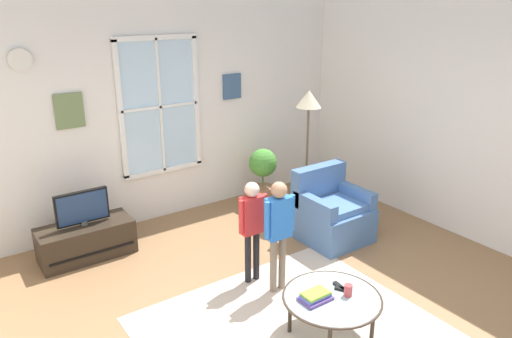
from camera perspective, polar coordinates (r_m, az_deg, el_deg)
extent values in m
cube|color=olive|center=(4.63, 4.53, -17.75)|extent=(6.19, 6.25, 0.02)
cube|color=silver|center=(6.33, -12.00, 6.71)|extent=(5.59, 0.12, 2.88)
cube|color=silver|center=(6.27, -11.31, 7.22)|extent=(1.02, 0.02, 1.69)
cube|color=white|center=(6.14, -11.76, 14.92)|extent=(1.08, 0.04, 0.06)
cube|color=white|center=(6.48, -10.76, -0.12)|extent=(1.08, 0.04, 0.06)
cube|color=white|center=(6.07, -15.66, 6.49)|extent=(0.06, 0.04, 1.69)
cube|color=white|center=(6.47, -7.08, 7.82)|extent=(0.06, 0.04, 1.69)
cube|color=white|center=(6.26, -11.24, 7.20)|extent=(0.03, 0.04, 1.69)
cube|color=white|center=(6.26, -11.24, 7.20)|extent=(1.02, 0.04, 0.03)
cube|color=#667A4C|center=(5.90, -21.12, 6.40)|extent=(0.32, 0.03, 0.40)
cube|color=#38567A|center=(6.73, -2.85, 9.68)|extent=(0.28, 0.03, 0.34)
cylinder|color=silver|center=(5.72, -26.04, 11.47)|extent=(0.24, 0.04, 0.24)
cube|color=silver|center=(6.11, 26.20, 4.68)|extent=(0.12, 5.65, 2.88)
cube|color=#C6B29E|center=(4.56, 3.86, -18.15)|extent=(2.43, 2.03, 0.01)
cube|color=#2D2319|center=(5.86, -19.35, -7.94)|extent=(1.03, 0.46, 0.40)
cube|color=black|center=(5.69, -18.59, -9.42)|extent=(0.93, 0.02, 0.02)
cylinder|color=#4C4C4C|center=(5.77, -19.59, -5.97)|extent=(0.08, 0.08, 0.05)
cube|color=black|center=(5.70, -19.80, -4.23)|extent=(0.58, 0.05, 0.37)
cube|color=navy|center=(5.67, -19.73, -4.33)|extent=(0.54, 0.01, 0.33)
cube|color=#476B9E|center=(5.97, 9.14, -6.38)|extent=(0.76, 0.72, 0.42)
cube|color=#476B9E|center=(6.00, 7.38, -1.64)|extent=(0.76, 0.16, 0.45)
cube|color=#476B9E|center=(5.64, 6.95, -4.39)|extent=(0.12, 0.65, 0.20)
cube|color=#476B9E|center=(6.06, 11.48, -2.94)|extent=(0.12, 0.65, 0.20)
cube|color=#4D73AA|center=(5.84, 9.61, -4.34)|extent=(0.61, 0.50, 0.08)
cylinder|color=#99B2B7|center=(4.29, 8.94, -14.74)|extent=(0.83, 0.83, 0.02)
torus|color=#3F3328|center=(4.29, 8.94, -14.74)|extent=(0.85, 0.85, 0.02)
cylinder|color=#33281E|center=(4.41, 4.01, -16.58)|extent=(0.04, 0.04, 0.39)
cylinder|color=#33281E|center=(4.69, 8.93, -14.37)|extent=(0.04, 0.04, 0.39)
cylinder|color=#33281E|center=(4.42, 13.59, -17.11)|extent=(0.04, 0.04, 0.39)
cube|color=#5F4284|center=(4.22, 7.00, -14.89)|extent=(0.26, 0.18, 0.03)
cube|color=#5561C2|center=(4.21, 7.01, -14.60)|extent=(0.25, 0.14, 0.02)
cube|color=#80B133|center=(4.19, 7.03, -14.33)|extent=(0.23, 0.15, 0.02)
cylinder|color=#BF3F3F|center=(4.29, 10.80, -13.85)|extent=(0.07, 0.07, 0.10)
cube|color=black|center=(4.37, 10.18, -13.77)|extent=(0.10, 0.14, 0.02)
cube|color=black|center=(4.41, 9.78, -13.43)|extent=(0.05, 0.14, 0.02)
cylinder|color=#726656|center=(4.88, 2.05, -11.25)|extent=(0.07, 0.07, 0.59)
cylinder|color=#726656|center=(4.94, 3.09, -10.87)|extent=(0.07, 0.07, 0.59)
cube|color=blue|center=(4.68, 2.67, -5.75)|extent=(0.25, 0.13, 0.42)
sphere|color=#A87A5B|center=(4.56, 2.72, -2.48)|extent=(0.16, 0.16, 0.16)
cylinder|color=blue|center=(4.57, 1.34, -6.06)|extent=(0.05, 0.05, 0.37)
cylinder|color=blue|center=(4.74, 4.25, -5.16)|extent=(0.05, 0.05, 0.37)
cylinder|color=black|center=(5.04, -0.95, -10.44)|extent=(0.07, 0.07, 0.55)
cylinder|color=black|center=(5.09, 0.03, -10.11)|extent=(0.07, 0.07, 0.55)
cube|color=red|center=(4.85, -0.47, -5.41)|extent=(0.24, 0.12, 0.39)
sphere|color=beige|center=(4.74, -0.48, -2.43)|extent=(0.15, 0.15, 0.15)
cylinder|color=red|center=(4.75, -1.73, -5.68)|extent=(0.05, 0.05, 0.35)
cylinder|color=red|center=(4.90, 1.02, -4.89)|extent=(0.05, 0.05, 0.35)
cylinder|color=#9E6B4C|center=(6.98, 0.80, -3.01)|extent=(0.33, 0.33, 0.25)
cylinder|color=#4C7238|center=(6.91, 0.81, -1.45)|extent=(0.02, 0.02, 0.16)
sphere|color=#489136|center=(6.81, 0.82, 0.74)|extent=(0.40, 0.40, 0.40)
cylinder|color=black|center=(6.70, 5.76, -5.13)|extent=(0.26, 0.26, 0.03)
cylinder|color=brown|center=(6.43, 5.98, 0.81)|extent=(0.03, 0.03, 1.49)
cone|color=beige|center=(6.22, 6.25, 8.22)|extent=(0.32, 0.32, 0.22)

